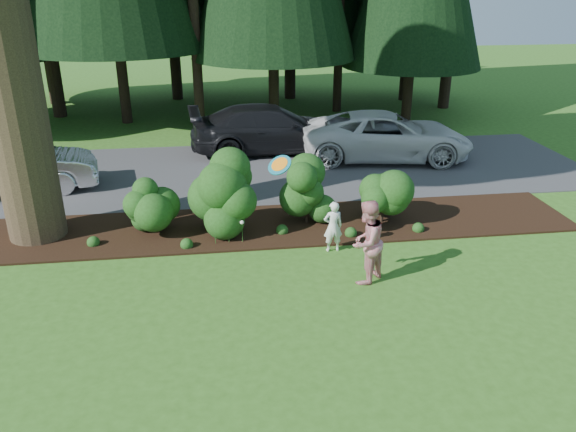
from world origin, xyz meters
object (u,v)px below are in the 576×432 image
at_px(car_silver_wagon, 12,167).
at_px(car_dark_suv, 271,129).
at_px(adult, 367,242).
at_px(frisbee, 280,165).
at_px(car_white_suv, 387,136).
at_px(child, 333,227).

xyz_separation_m(car_silver_wagon, car_dark_suv, (7.38, 3.02, 0.06)).
bearing_deg(car_silver_wagon, adult, -136.62).
distance_m(car_silver_wagon, adult, 10.23).
xyz_separation_m(car_silver_wagon, frisbee, (6.73, -4.85, 1.31)).
bearing_deg(car_white_suv, adult, 169.31).
bearing_deg(child, car_dark_suv, -90.03).
xyz_separation_m(car_dark_suv, adult, (0.87, -9.08, 0.02)).
relative_size(car_silver_wagon, car_white_suv, 0.81).
xyz_separation_m(car_dark_suv, frisbee, (-0.65, -7.87, 1.25)).
relative_size(car_silver_wagon, car_dark_suv, 0.81).
height_order(adult, frisbee, frisbee).
height_order(child, adult, adult).
relative_size(adult, frisbee, 3.08).
xyz_separation_m(car_white_suv, car_dark_suv, (-3.63, 1.33, 0.03)).
relative_size(car_silver_wagon, adult, 2.62).
height_order(car_dark_suv, frisbee, frisbee).
distance_m(car_dark_suv, child, 7.72).
distance_m(car_white_suv, adult, 8.23).
bearing_deg(child, frisbee, 4.82).
relative_size(car_white_suv, car_dark_suv, 1.01).
bearing_deg(frisbee, child, 8.69).
distance_m(car_white_suv, child, 7.09).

